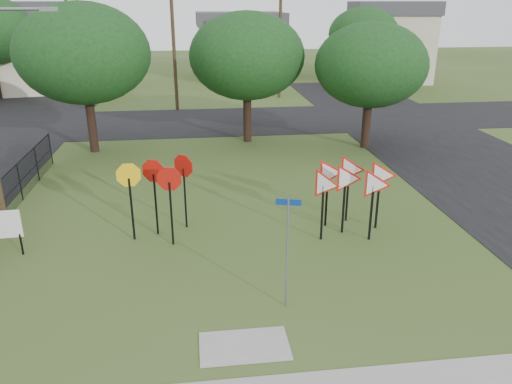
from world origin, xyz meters
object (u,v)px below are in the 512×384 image
at_px(street_name_sign, 287,247).
at_px(stop_sign_cluster, 159,181).
at_px(yield_sign_cluster, 350,180).
at_px(info_board, 1,226).

distance_m(street_name_sign, stop_sign_cluster, 5.55).
distance_m(street_name_sign, yield_sign_cluster, 4.98).
distance_m(stop_sign_cluster, info_board, 4.82).
xyz_separation_m(yield_sign_cluster, info_board, (-10.75, -0.40, -0.82)).
bearing_deg(street_name_sign, stop_sign_cluster, 126.07).
bearing_deg(yield_sign_cluster, info_board, -177.89).
bearing_deg(street_name_sign, info_board, 154.93).
relative_size(stop_sign_cluster, info_board, 1.78).
height_order(street_name_sign, yield_sign_cluster, street_name_sign).
bearing_deg(info_board, street_name_sign, -25.07).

